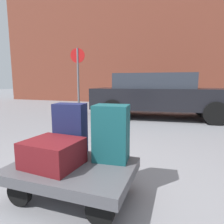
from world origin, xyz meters
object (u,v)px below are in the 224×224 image
at_px(suitcase_maroon_stacked_top, 53,153).
at_px(no_parking_sign, 78,74).
at_px(suitcase_teal_rear_right, 111,133).
at_px(luggage_cart, 72,172).
at_px(parked_car, 159,94).
at_px(suitcase_navy_front_left, 70,129).

xyz_separation_m(suitcase_maroon_stacked_top, no_parking_sign, (-2.23, 4.62, 0.97)).
height_order(suitcase_teal_rear_right, no_parking_sign, no_parking_sign).
distance_m(luggage_cart, suitcase_maroon_stacked_top, 0.27).
bearing_deg(suitcase_teal_rear_right, parked_car, 84.26).
relative_size(suitcase_teal_rear_right, no_parking_sign, 0.25).
height_order(luggage_cart, no_parking_sign, no_parking_sign).
xyz_separation_m(suitcase_maroon_stacked_top, parked_car, (0.52, 4.96, 0.29)).
bearing_deg(suitcase_maroon_stacked_top, luggage_cart, 27.02).
xyz_separation_m(suitcase_maroon_stacked_top, suitcase_navy_front_left, (-0.01, 0.34, 0.16)).
bearing_deg(luggage_cart, suitcase_maroon_stacked_top, -157.73).
height_order(suitcase_navy_front_left, parked_car, parked_car).
xyz_separation_m(luggage_cart, suitcase_teal_rear_right, (0.32, 0.24, 0.36)).
bearing_deg(suitcase_teal_rear_right, suitcase_navy_front_left, 171.29).
bearing_deg(no_parking_sign, parked_car, 7.19).
relative_size(suitcase_maroon_stacked_top, suitcase_navy_front_left, 0.88).
bearing_deg(parked_car, no_parking_sign, -172.81).
relative_size(suitcase_navy_front_left, no_parking_sign, 0.24).
height_order(suitcase_navy_front_left, suitcase_teal_rear_right, suitcase_teal_rear_right).
relative_size(suitcase_navy_front_left, parked_car, 0.13).
distance_m(suitcase_maroon_stacked_top, no_parking_sign, 5.22).
distance_m(suitcase_teal_rear_right, parked_car, 4.65).
bearing_deg(parked_car, luggage_cart, -94.13).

